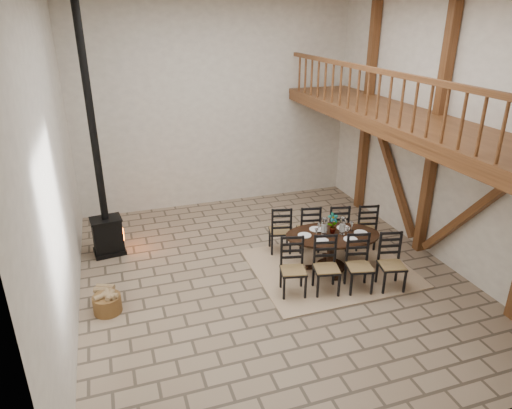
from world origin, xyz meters
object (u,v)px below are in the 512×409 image
object	(u,v)px
log_stack	(105,294)
dining_table	(332,251)
log_basket	(107,303)
wood_stove	(103,204)

from	to	relation	value
log_stack	dining_table	bearing A→B (deg)	-2.96
log_basket	wood_stove	bearing A→B (deg)	87.06
wood_stove	log_basket	xyz separation A→B (m)	(-0.11, -2.13, -0.97)
log_basket	log_stack	xyz separation A→B (m)	(-0.03, 0.31, -0.01)
log_basket	dining_table	bearing A→B (deg)	1.15
dining_table	log_stack	world-z (taller)	dining_table
wood_stove	log_stack	distance (m)	2.07
wood_stove	log_basket	bearing A→B (deg)	-99.62
wood_stove	log_basket	world-z (taller)	wood_stove
dining_table	log_stack	xyz separation A→B (m)	(-4.27, 0.22, -0.22)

